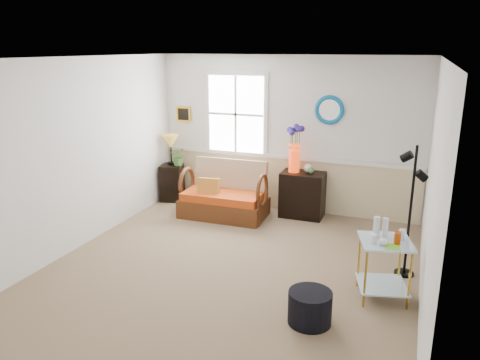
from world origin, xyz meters
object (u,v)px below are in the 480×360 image
(cabinet, at_px, (302,195))
(lamp_stand, at_px, (172,182))
(floor_lamp, at_px, (410,212))
(ottoman, at_px, (310,307))
(side_table, at_px, (383,269))
(loveseat, at_px, (224,190))

(cabinet, bearing_deg, lamp_stand, -179.77)
(lamp_stand, xyz_separation_m, cabinet, (2.43, 0.02, 0.04))
(floor_lamp, distance_m, ottoman, 1.81)
(side_table, xyz_separation_m, floor_lamp, (0.22, 0.68, 0.47))
(loveseat, xyz_separation_m, floor_lamp, (2.90, -1.10, 0.36))
(loveseat, height_order, side_table, loveseat)
(floor_lamp, bearing_deg, ottoman, -106.90)
(cabinet, height_order, side_table, cabinet)
(floor_lamp, xyz_separation_m, ottoman, (-0.86, -1.46, -0.64))
(lamp_stand, xyz_separation_m, side_table, (3.90, -2.23, 0.01))
(floor_lamp, bearing_deg, cabinet, 150.52)
(cabinet, relative_size, ottoman, 1.67)
(ottoman, bearing_deg, cabinet, 105.35)
(loveseat, relative_size, ottoman, 3.09)
(loveseat, bearing_deg, cabinet, 19.29)
(side_table, height_order, ottoman, side_table)
(side_table, xyz_separation_m, ottoman, (-0.64, -0.78, -0.17))
(ottoman, bearing_deg, lamp_stand, 137.26)
(lamp_stand, distance_m, side_table, 4.49)
(loveseat, height_order, floor_lamp, floor_lamp)
(cabinet, bearing_deg, floor_lamp, -43.15)
(loveseat, distance_m, floor_lamp, 3.12)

